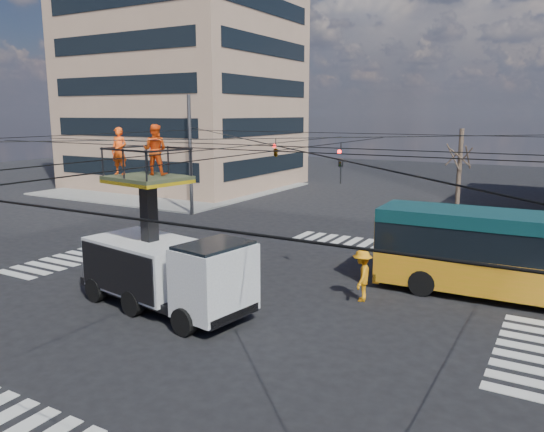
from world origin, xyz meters
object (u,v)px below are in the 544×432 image
(traffic_cone, at_px, (106,277))
(flagger, at_px, (362,275))
(utility_truck, at_px, (165,252))
(worker_ground, at_px, (112,253))

(traffic_cone, distance_m, flagger, 10.12)
(utility_truck, bearing_deg, flagger, 45.91)
(utility_truck, height_order, traffic_cone, utility_truck)
(worker_ground, bearing_deg, flagger, -58.82)
(traffic_cone, relative_size, flagger, 0.36)
(utility_truck, relative_size, worker_ground, 4.01)
(traffic_cone, distance_m, worker_ground, 1.66)
(utility_truck, distance_m, traffic_cone, 4.28)
(utility_truck, xyz_separation_m, worker_ground, (-4.78, 2.01, -1.17))
(utility_truck, relative_size, traffic_cone, 10.45)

